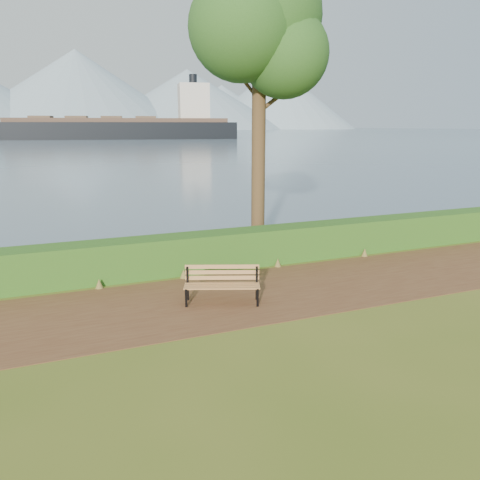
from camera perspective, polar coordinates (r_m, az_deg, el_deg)
name	(u,v)px	position (r m, az deg, el deg)	size (l,w,h in m)	color
ground	(254,299)	(10.71, 1.75, -7.23)	(140.00, 140.00, 0.00)	#4B5F1B
path	(249,295)	(10.96, 1.13, -6.68)	(40.00, 3.40, 0.01)	#54301C
hedge	(217,250)	(12.86, -2.83, -1.25)	(32.00, 0.85, 1.00)	#204B15
water	(58,132)	(269.21, -21.32, 12.14)	(700.00, 510.00, 0.00)	slate
mountains	(39,93)	(415.92, -23.32, 16.09)	(585.00, 190.00, 70.00)	#7C95A6
bench	(222,282)	(10.38, -2.20, -5.11)	(1.72, 1.03, 0.83)	black
tree	(260,24)	(14.57, 2.42, 24.77)	(4.32, 3.80, 8.89)	#3B2718
cargo_ship	(129,129)	(134.16, -13.38, 13.08)	(63.36, 19.88, 19.00)	black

